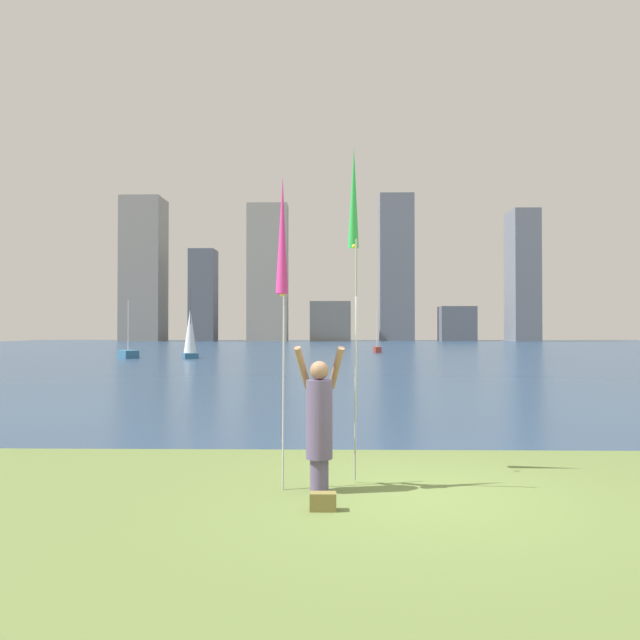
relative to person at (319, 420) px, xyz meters
name	(u,v)px	position (x,y,z in m)	size (l,w,h in m)	color
ground	(344,353)	(1.21, 50.78, -0.97)	(120.00, 138.00, 0.12)	#5B7038
person	(319,420)	(0.00, 0.00, 0.00)	(0.68, 0.50, 1.86)	#594C72
kite_flag_left	(282,241)	(-0.47, -0.05, 2.30)	(0.16, 0.43, 4.05)	#B2B2B7
kite_flag_right	(354,206)	(0.47, 0.88, 2.93)	(0.16, 1.31, 4.65)	#B2B2B7
bag	(323,502)	(0.06, -0.86, -0.81)	(0.30, 0.16, 0.20)	olive
sailboat_0	(190,335)	(-10.21, 37.72, 0.75)	(1.52, 2.05, 5.09)	#2D6084
sailboat_3	(128,354)	(-14.88, 38.10, -0.60)	(2.11, 2.51, 4.25)	#2D6084
sailboat_5	(377,349)	(4.22, 49.45, -0.61)	(0.66, 2.03, 3.75)	maroon
skyline_tower_0	(144,270)	(-34.36, 106.51, 12.13)	(7.23, 7.10, 26.09)	gray
skyline_tower_1	(203,295)	(-23.18, 105.26, 7.33)	(4.55, 4.97, 16.49)	#565B66
skyline_tower_2	(268,273)	(-11.53, 105.32, 11.41)	(7.19, 4.19, 24.65)	gray
skyline_tower_3	(330,321)	(-0.27, 108.91, 2.71)	(7.39, 6.43, 7.25)	gray
skyline_tower_4	(396,268)	(12.07, 110.42, 12.77)	(6.33, 4.79, 27.37)	slate
skyline_tower_5	(457,324)	(22.92, 107.79, 2.24)	(6.39, 4.73, 6.31)	#565B66
skyline_tower_6	(522,276)	(34.30, 106.06, 10.78)	(4.59, 7.53, 23.39)	slate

